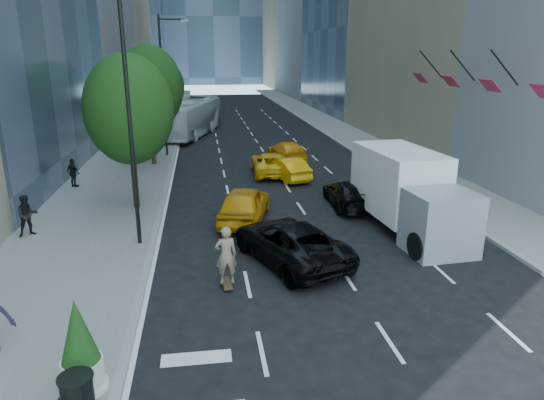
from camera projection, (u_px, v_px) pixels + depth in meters
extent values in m
plane|color=black|center=(319.00, 279.00, 16.83)|extent=(160.00, 160.00, 0.00)
cube|color=slate|center=(145.00, 139.00, 43.99)|extent=(6.00, 120.00, 0.15)
cube|color=slate|center=(347.00, 134.00, 46.60)|extent=(4.00, 120.00, 0.15)
cylinder|color=black|center=(129.00, 119.00, 18.23)|extent=(0.16, 0.16, 10.00)
cylinder|color=black|center=(163.00, 88.00, 35.28)|extent=(0.16, 0.16, 10.00)
cylinder|color=black|center=(172.00, 19.00, 34.04)|extent=(1.80, 0.12, 0.12)
cube|color=#99998C|center=(185.00, 21.00, 34.20)|extent=(0.50, 0.22, 0.15)
cylinder|color=#322613|center=(135.00, 176.00, 23.87)|extent=(0.30, 0.30, 3.15)
ellipsoid|color=black|center=(129.00, 110.00, 22.92)|extent=(4.20, 4.20, 5.25)
cylinder|color=#322613|center=(153.00, 140.00, 33.30)|extent=(0.30, 0.30, 3.38)
ellipsoid|color=black|center=(149.00, 88.00, 32.29)|extent=(4.50, 4.50, 5.62)
cylinder|color=#322613|center=(165.00, 119.00, 45.68)|extent=(0.30, 0.30, 2.93)
ellipsoid|color=black|center=(163.00, 86.00, 44.81)|extent=(3.90, 3.90, 4.88)
cylinder|color=black|center=(177.00, 99.00, 53.04)|extent=(0.14, 0.14, 5.20)
imported|color=black|center=(176.00, 84.00, 52.58)|extent=(2.48, 0.53, 1.00)
cube|color=#B62A4B|center=(544.00, 91.00, 20.33)|extent=(0.64, 1.30, 0.64)
cylinder|color=black|center=(504.00, 68.00, 23.96)|extent=(1.75, 0.08, 1.75)
cube|color=#B62A4B|center=(490.00, 85.00, 24.12)|extent=(0.64, 1.30, 0.64)
cylinder|color=black|center=(463.00, 66.00, 27.75)|extent=(1.75, 0.08, 1.75)
cube|color=#B62A4B|center=(450.00, 81.00, 27.90)|extent=(0.64, 1.30, 0.64)
cylinder|color=black|center=(431.00, 64.00, 31.54)|extent=(1.75, 0.08, 1.75)
cube|color=#B62A4B|center=(420.00, 78.00, 31.69)|extent=(0.64, 1.30, 0.64)
imported|color=#8B7257|center=(226.00, 259.00, 16.03)|extent=(0.77, 0.54, 2.00)
imported|color=black|center=(290.00, 242.00, 18.11)|extent=(4.42, 6.13, 1.55)
imported|color=black|center=(348.00, 194.00, 24.69)|extent=(2.03, 4.69, 1.34)
imported|color=orange|center=(244.00, 204.00, 22.50)|extent=(3.13, 5.17, 1.65)
imported|color=#F6A70C|center=(287.00, 168.00, 30.07)|extent=(2.54, 4.41, 1.37)
imported|color=yellow|center=(270.00, 163.00, 31.37)|extent=(2.49, 5.11, 1.40)
imported|color=#FFA40D|center=(287.00, 151.00, 35.30)|extent=(2.55, 5.01, 1.39)
imported|color=silver|center=(191.00, 117.00, 45.91)|extent=(6.20, 12.78, 3.47)
cube|color=white|center=(398.00, 181.00, 21.93)|extent=(2.96, 5.12, 2.90)
cube|color=gray|center=(440.00, 223.00, 18.75)|extent=(2.63, 2.33, 2.47)
cylinder|color=black|center=(418.00, 246.00, 18.31)|extent=(0.46, 1.10, 1.07)
cylinder|color=black|center=(471.00, 241.00, 18.79)|extent=(0.46, 1.10, 1.07)
cylinder|color=black|center=(358.00, 202.00, 23.72)|extent=(0.46, 1.10, 1.07)
cylinder|color=black|center=(401.00, 199.00, 24.20)|extent=(0.46, 1.10, 1.07)
imported|color=black|center=(27.00, 215.00, 20.26)|extent=(1.07, 0.99, 1.76)
imported|color=black|center=(73.00, 173.00, 27.69)|extent=(1.02, 0.92, 1.66)
cylinder|color=black|center=(78.00, 399.00, 10.05)|extent=(0.67, 0.67, 1.00)
cylinder|color=beige|center=(83.00, 374.00, 11.02)|extent=(0.94, 0.94, 0.75)
cone|color=black|center=(77.00, 330.00, 10.69)|extent=(0.85, 0.85, 1.51)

